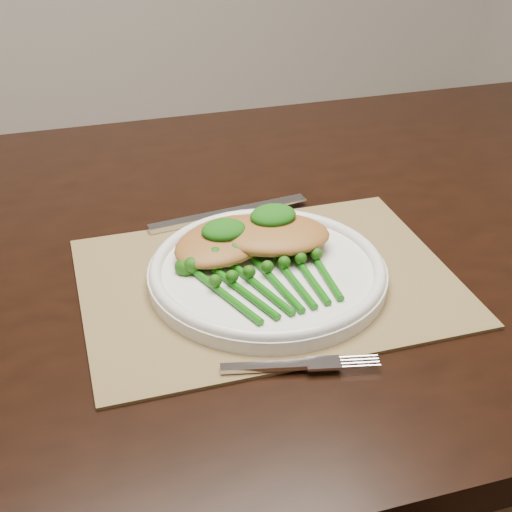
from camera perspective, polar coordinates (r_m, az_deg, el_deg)
name	(u,v)px	position (r m, az deg, el deg)	size (l,w,h in m)	color
dining_table	(248,438)	(1.17, -0.65, -14.33)	(1.68, 1.05, 0.75)	black
placemat	(268,281)	(0.84, 0.95, -2.02)	(0.43, 0.32, 0.00)	olive
dinner_plate	(267,271)	(0.83, 0.92, -1.19)	(0.28, 0.28, 0.03)	white
knife	(214,216)	(0.96, -3.40, 3.21)	(0.23, 0.02, 0.01)	silver
fork	(311,364)	(0.71, 4.39, -8.62)	(0.16, 0.06, 0.00)	silver
chicken_fillet_left	(225,241)	(0.85, -2.50, 1.23)	(0.14, 0.10, 0.03)	#A1692E
chicken_fillet_right	(271,234)	(0.85, 1.24, 1.77)	(0.14, 0.10, 0.03)	#A1692E
pesto_dollop_left	(224,230)	(0.84, -2.59, 2.09)	(0.05, 0.05, 0.02)	#0C4309
pesto_dollop_right	(273,216)	(0.86, 1.38, 3.25)	(0.06, 0.05, 0.02)	#0C4309
broccolini_bundle	(275,281)	(0.80, 1.53, -2.04)	(0.15, 0.17, 0.04)	#10590B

